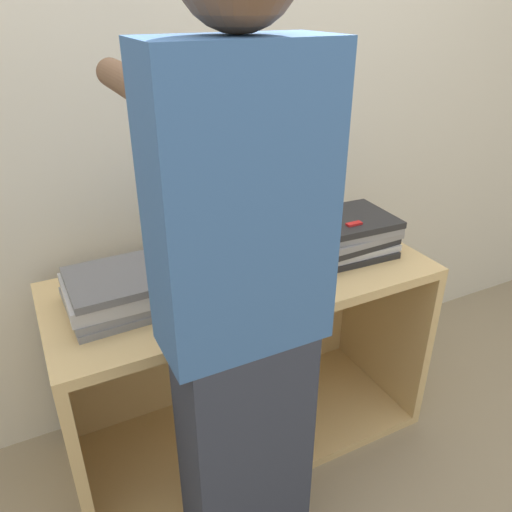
{
  "coord_description": "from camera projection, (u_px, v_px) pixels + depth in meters",
  "views": [
    {
      "loc": [
        -0.65,
        -1.1,
        1.62
      ],
      "look_at": [
        0.0,
        0.2,
        0.87
      ],
      "focal_mm": 35.0,
      "sensor_mm": 36.0,
      "label": 1
    }
  ],
  "objects": [
    {
      "name": "wall_back",
      "position": [
        199.0,
        126.0,
        1.86
      ],
      "size": [
        8.0,
        0.05,
        2.4
      ],
      "color": "beige",
      "rests_on": "ground_plane"
    },
    {
      "name": "laptop_stack_left",
      "position": [
        129.0,
        289.0,
        1.57
      ],
      "size": [
        0.4,
        0.29,
        0.12
      ],
      "color": "gray",
      "rests_on": "cart"
    },
    {
      "name": "laptop_open",
      "position": [
        237.0,
        255.0,
        1.79
      ],
      "size": [
        0.38,
        0.4,
        0.26
      ],
      "color": "gray",
      "rests_on": "cart"
    },
    {
      "name": "laptop_stack_right",
      "position": [
        341.0,
        235.0,
        1.89
      ],
      "size": [
        0.4,
        0.29,
        0.14
      ],
      "color": "#232326",
      "rests_on": "cart"
    },
    {
      "name": "person",
      "position": [
        242.0,
        320.0,
        1.23
      ],
      "size": [
        0.4,
        0.54,
        1.8
      ],
      "color": "#2D3342",
      "rests_on": "ground_plane"
    },
    {
      "name": "cart",
      "position": [
        238.0,
        350.0,
        1.99
      ],
      "size": [
        1.36,
        0.57,
        0.75
      ],
      "color": "tan",
      "rests_on": "ground_plane"
    },
    {
      "name": "ground_plane",
      "position": [
        280.0,
        483.0,
        1.88
      ],
      "size": [
        12.0,
        12.0,
        0.0
      ],
      "primitive_type": "plane",
      "color": "gray"
    },
    {
      "name": "inventory_tag",
      "position": [
        354.0,
        224.0,
        1.8
      ],
      "size": [
        0.06,
        0.02,
        0.01
      ],
      "color": "red",
      "rests_on": "laptop_stack_right"
    }
  ]
}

